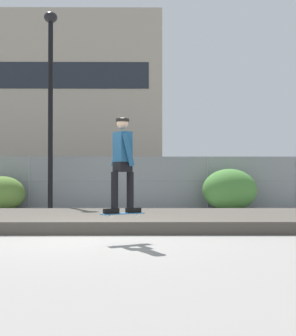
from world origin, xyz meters
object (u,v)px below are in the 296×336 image
Objects in this scene: parked_car_near at (57,184)px; parked_car_mid at (214,184)px; skater at (122,159)px; shrub_right at (230,190)px; shrub_center at (2,194)px; skateboard at (122,214)px; street_lamp at (51,87)px.

parked_car_mid is at bearing -0.49° from parked_car_near.
parked_car_near is 1.01× the size of parked_car_mid.
shrub_right is at bearing 65.70° from skater.
parked_car_mid reaches higher than shrub_center.
skateboard is at bearing -73.40° from parked_car_near.
shrub_right reaches higher than skateboard.
shrub_center is at bearing -156.41° from parked_car_mid.
shrub_right is at bearing -89.55° from parked_car_mid.
parked_car_near reaches higher than shrub_right.
parked_car_near is at bearing 179.51° from parked_car_mid.
shrub_center is 0.82× the size of shrub_right.
skateboard is at bearing 26.57° from skater.
street_lamp is 3.93m from shrub_center.
parked_car_near is at bearing 152.02° from shrub_right.
street_lamp is 3.60× the size of shrub_right.
skateboard is 0.12× the size of street_lamp.
skateboard is 0.18× the size of parked_car_near.
shrub_center is (-1.69, 0.41, -3.53)m from street_lamp.
parked_car_near is (-0.48, 3.79, -3.27)m from street_lamp.
street_lamp is at bearing -82.81° from parked_car_near.
skateboard is 7.92m from shrub_right.
shrub_right is (7.63, -0.04, 0.12)m from shrub_center.
shrub_center is at bearing 166.40° from street_lamp.
shrub_center is at bearing 121.11° from skateboard.
street_lamp is 1.48× the size of parked_car_mid.
shrub_center is 7.63m from shrub_right.
parked_car_near is 3.60m from shrub_center.
skater is 11.08m from parked_car_mid.
street_lamp reaches higher than shrub_center.
parked_car_near is 2.46× the size of shrub_right.
skater is at bearing -106.99° from parked_car_mid.
skater reaches higher than parked_car_mid.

